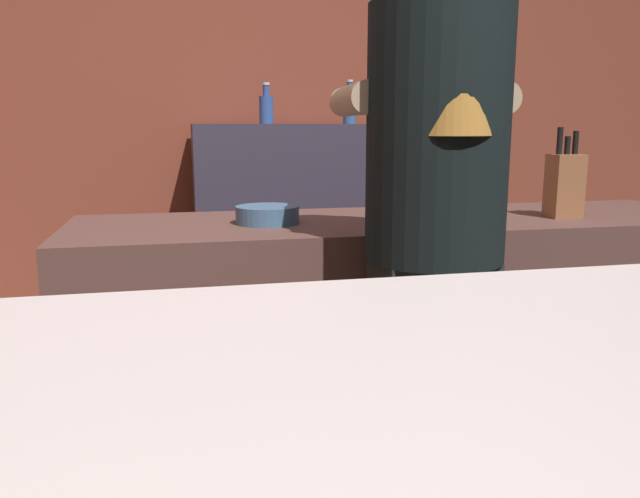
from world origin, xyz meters
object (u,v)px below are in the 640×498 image
knife_block (564,184)px  mixing_bowl (267,215)px  bottle_soy (266,108)px  bottle_hot_sauce (349,107)px  bartender (435,219)px  chefs_knife (467,217)px

knife_block → mixing_bowl: bearing=175.3°
bottle_soy → bottle_hot_sauce: size_ratio=0.94×
bartender → mixing_bowl: bartender is taller
knife_block → mixing_bowl: size_ratio=1.50×
bartender → chefs_knife: bartender is taller
bartender → mixing_bowl: size_ratio=8.96×
bartender → chefs_knife: bearing=-30.4°
bartender → bottle_hot_sauce: (0.24, 1.66, 0.32)m
bartender → knife_block: bearing=-54.2°
knife_block → bottle_soy: 1.61m
bartender → knife_block: 0.69m
bartender → knife_block: size_ratio=5.99×
chefs_knife → bottle_hot_sauce: bearing=82.8°
bartender → chefs_knife: 0.50m
mixing_bowl → chefs_knife: mixing_bowl is taller
chefs_knife → bottle_soy: bottle_soy is taller
chefs_knife → bottle_soy: 1.48m
bartender → bottle_soy: (-0.17, 1.76, 0.32)m
bottle_soy → bottle_hot_sauce: (0.40, -0.10, 0.01)m
knife_block → bottle_hot_sauce: 1.38m
mixing_bowl → chefs_knife: 0.63m
bottle_soy → bottle_hot_sauce: bottle_hot_sauce is taller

